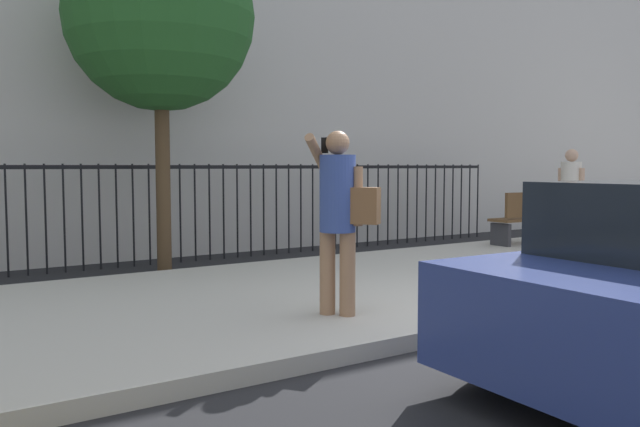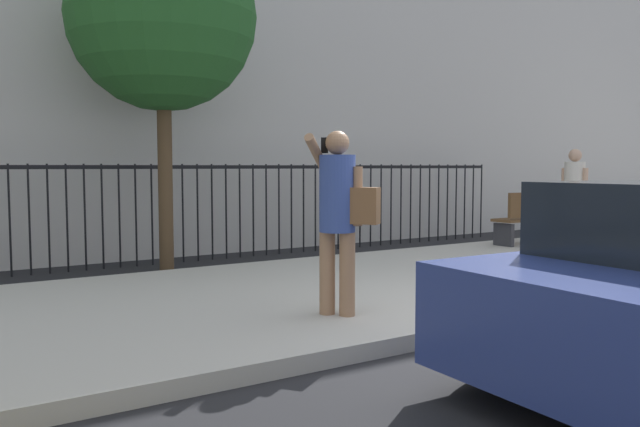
# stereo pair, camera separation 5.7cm
# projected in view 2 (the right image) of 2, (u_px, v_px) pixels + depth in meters

# --- Properties ---
(ground_plane) EXTENTS (60.00, 60.00, 0.00)m
(ground_plane) POSITION_uv_depth(u_px,v_px,m) (504.00, 333.00, 6.02)
(ground_plane) COLOR black
(sidewalk) EXTENTS (28.00, 4.40, 0.15)m
(sidewalk) POSITION_uv_depth(u_px,v_px,m) (364.00, 288.00, 7.86)
(sidewalk) COLOR #B2ADA3
(sidewalk) RESTS_ON ground
(iron_fence) EXTENTS (12.03, 0.04, 1.60)m
(iron_fence) POSITION_uv_depth(u_px,v_px,m) (233.00, 198.00, 10.89)
(iron_fence) COLOR black
(iron_fence) RESTS_ON ground
(pedestrian_on_phone) EXTENTS (0.65, 0.72, 1.74)m
(pedestrian_on_phone) POSITION_uv_depth(u_px,v_px,m) (340.00, 209.00, 6.03)
(pedestrian_on_phone) COLOR #936B4C
(pedestrian_on_phone) RESTS_ON sidewalk
(pedestrian_walking) EXTENTS (0.36, 0.49, 1.71)m
(pedestrian_walking) POSITION_uv_depth(u_px,v_px,m) (574.00, 191.00, 11.10)
(pedestrian_walking) COLOR tan
(pedestrian_walking) RESTS_ON sidewalk
(street_bench) EXTENTS (1.60, 0.45, 0.95)m
(street_bench) POSITION_uv_depth(u_px,v_px,m) (534.00, 216.00, 11.67)
(street_bench) COLOR brown
(street_bench) RESTS_ON sidewalk
(street_tree_mid) EXTENTS (2.69, 2.69, 5.05)m
(street_tree_mid) POSITION_uv_depth(u_px,v_px,m) (162.00, 18.00, 9.18)
(street_tree_mid) COLOR #4C3823
(street_tree_mid) RESTS_ON ground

